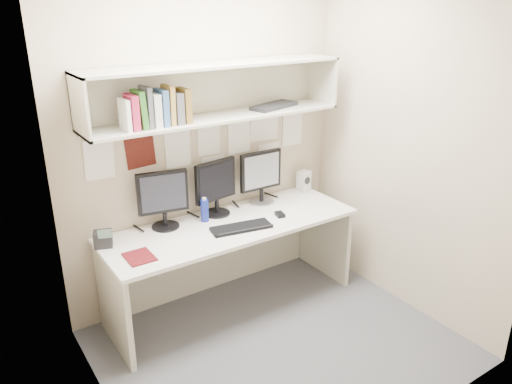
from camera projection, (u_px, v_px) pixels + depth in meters
floor at (279, 346)px, 3.61m from camera, size 2.40×2.00×0.01m
wall_back at (206, 142)px, 3.92m from camera, size 2.40×0.02×2.60m
wall_front at (408, 234)px, 2.37m from camera, size 2.40×0.02×2.60m
wall_left at (92, 220)px, 2.52m from camera, size 0.02×2.00×2.60m
wall_right at (410, 147)px, 3.77m from camera, size 0.02×2.00×2.60m
desk at (232, 264)px, 3.98m from camera, size 2.00×0.70×0.73m
overhead_hutch at (213, 90)px, 3.66m from camera, size 2.00×0.38×0.40m
pinned_papers at (207, 148)px, 3.93m from camera, size 1.92×0.01×0.48m
monitor_left at (163, 197)px, 3.70m from camera, size 0.38×0.21×0.44m
monitor_center at (216, 185)px, 3.93m from camera, size 0.38×0.21×0.44m
monitor_right at (261, 175)px, 4.16m from camera, size 0.39×0.21×0.45m
keyboard at (241, 227)px, 3.75m from camera, size 0.48×0.24×0.02m
mouse at (280, 214)px, 3.97m from camera, size 0.08×0.11×0.03m
speaker at (304, 181)px, 4.47m from camera, size 0.11×0.11×0.19m
blue_bottle at (205, 210)px, 3.85m from camera, size 0.06×0.06×0.19m
maroon_notebook at (139, 257)px, 3.33m from camera, size 0.18×0.22×0.01m
desk_phone at (103, 239)px, 3.46m from camera, size 0.15×0.15×0.15m
book_stack at (156, 109)px, 3.34m from camera, size 0.46×0.17×0.27m
hutch_tray at (274, 106)px, 3.95m from camera, size 0.46×0.28×0.03m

